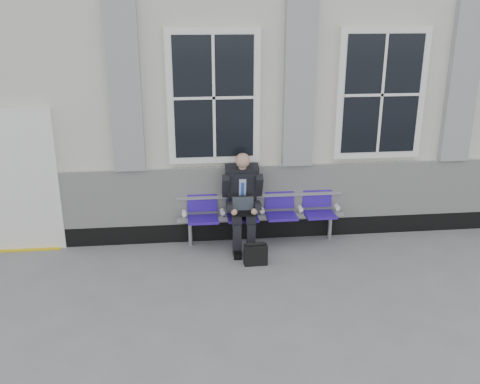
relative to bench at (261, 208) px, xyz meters
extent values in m
plane|color=slate|center=(1.45, -1.32, -0.55)|extent=(70.00, 70.00, 0.00)
cube|color=beige|center=(1.45, 2.18, 1.55)|extent=(14.00, 4.00, 4.20)
cube|color=black|center=(1.45, 0.15, -0.40)|extent=(14.00, 0.10, 0.30)
cube|color=silver|center=(1.45, 0.14, 0.20)|extent=(14.00, 0.08, 0.90)
cube|color=gray|center=(-1.95, 0.12, 1.85)|extent=(0.45, 0.14, 2.40)
cube|color=gray|center=(0.55, 0.12, 1.85)|extent=(0.45, 0.14, 2.40)
cube|color=gray|center=(3.05, 0.12, 1.85)|extent=(0.45, 0.14, 2.40)
cube|color=white|center=(-0.70, 0.14, 1.70)|extent=(1.35, 0.10, 1.95)
cube|color=black|center=(-0.70, 0.09, 1.70)|extent=(1.15, 0.02, 1.75)
cube|color=white|center=(1.80, 0.14, 1.70)|extent=(1.35, 0.10, 1.95)
cube|color=black|center=(1.80, 0.09, 1.70)|extent=(1.15, 0.02, 1.75)
cube|color=black|center=(-3.55, 0.28, 0.50)|extent=(0.95, 0.30, 2.10)
cube|color=white|center=(-3.55, 0.13, 0.50)|extent=(1.10, 0.10, 2.20)
cube|color=gold|center=(-3.55, 0.16, -0.54)|extent=(0.95, 0.30, 0.02)
cube|color=#9EA0A3|center=(0.00, -0.02, -0.13)|extent=(2.60, 0.07, 0.07)
cube|color=#9EA0A3|center=(0.00, 0.10, 0.18)|extent=(2.60, 0.05, 0.05)
cylinder|color=#9EA0A3|center=(-1.10, -0.02, -0.36)|extent=(0.06, 0.06, 0.39)
cylinder|color=#9EA0A3|center=(1.10, -0.02, -0.36)|extent=(0.06, 0.06, 0.39)
cube|color=#280D96|center=(-0.90, -0.10, -0.10)|extent=(0.46, 0.42, 0.07)
cube|color=#280D96|center=(-0.90, 0.11, 0.16)|extent=(0.46, 0.10, 0.40)
cube|color=#280D96|center=(-0.30, -0.10, -0.10)|extent=(0.46, 0.42, 0.07)
cube|color=#280D96|center=(-0.30, 0.11, 0.16)|extent=(0.46, 0.10, 0.40)
cube|color=#280D96|center=(0.30, -0.10, -0.10)|extent=(0.46, 0.42, 0.07)
cube|color=#280D96|center=(0.30, 0.11, 0.16)|extent=(0.46, 0.10, 0.40)
cube|color=#280D96|center=(0.90, -0.10, -0.10)|extent=(0.46, 0.42, 0.07)
cube|color=#280D96|center=(0.90, 0.11, 0.16)|extent=(0.46, 0.10, 0.40)
cylinder|color=white|center=(-1.18, -0.07, 0.00)|extent=(0.07, 0.12, 0.07)
cylinder|color=white|center=(-0.60, -0.07, 0.00)|extent=(0.07, 0.12, 0.07)
cylinder|color=white|center=(0.00, -0.07, 0.00)|extent=(0.07, 0.12, 0.07)
cylinder|color=white|center=(0.60, -0.07, 0.00)|extent=(0.07, 0.12, 0.07)
cylinder|color=white|center=(1.18, -0.07, 0.00)|extent=(0.07, 0.12, 0.07)
cube|color=black|center=(-0.42, -0.50, -0.51)|extent=(0.12, 0.27, 0.09)
cube|color=black|center=(-0.21, -0.50, -0.51)|extent=(0.12, 0.27, 0.09)
cube|color=black|center=(-0.42, -0.43, -0.31)|extent=(0.13, 0.14, 0.47)
cube|color=black|center=(-0.21, -0.44, -0.31)|extent=(0.13, 0.14, 0.47)
cube|color=black|center=(-0.41, -0.21, -0.01)|extent=(0.16, 0.47, 0.14)
cube|color=black|center=(-0.20, -0.21, -0.01)|extent=(0.16, 0.47, 0.14)
cube|color=black|center=(-0.30, 0.00, 0.33)|extent=(0.45, 0.37, 0.65)
cube|color=#B6C3EF|center=(-0.30, -0.13, 0.35)|extent=(0.11, 0.10, 0.37)
cube|color=blue|center=(-0.30, -0.14, 0.33)|extent=(0.05, 0.08, 0.31)
cube|color=black|center=(-0.30, -0.03, 0.64)|extent=(0.51, 0.26, 0.15)
cylinder|color=tan|center=(-0.30, -0.09, 0.72)|extent=(0.11, 0.11, 0.10)
sphere|color=tan|center=(-0.30, -0.15, 0.82)|extent=(0.22, 0.22, 0.22)
cube|color=black|center=(-0.55, -0.10, 0.42)|extent=(0.11, 0.30, 0.38)
cube|color=black|center=(-0.05, -0.11, 0.42)|extent=(0.11, 0.30, 0.38)
cube|color=black|center=(-0.52, -0.28, 0.17)|extent=(0.10, 0.33, 0.15)
cube|color=black|center=(-0.10, -0.30, 0.17)|extent=(0.10, 0.33, 0.15)
sphere|color=tan|center=(-0.46, -0.43, 0.13)|extent=(0.09, 0.09, 0.09)
sphere|color=tan|center=(-0.17, -0.44, 0.13)|extent=(0.09, 0.09, 0.09)
cube|color=black|center=(-0.31, -0.35, 0.07)|extent=(0.35, 0.25, 0.02)
cube|color=black|center=(-0.31, -0.24, 0.18)|extent=(0.34, 0.10, 0.22)
cube|color=black|center=(-0.31, -0.24, 0.18)|extent=(0.31, 0.08, 0.19)
cube|color=black|center=(-0.19, -0.78, -0.40)|extent=(0.34, 0.15, 0.30)
cylinder|color=black|center=(-0.19, -0.78, -0.24)|extent=(0.26, 0.06, 0.05)
camera|label=1|loc=(-1.16, -7.59, 2.97)|focal=40.00mm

